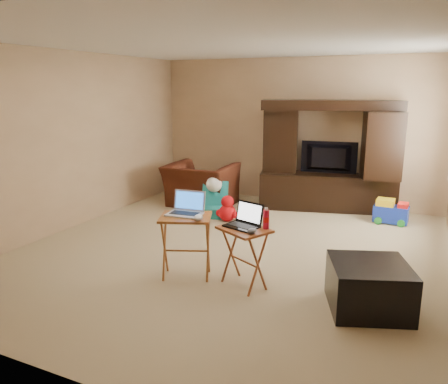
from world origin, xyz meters
The scene contains 19 objects.
floor centered at (0.00, 0.00, 0.00)m, with size 5.50×5.50×0.00m, color tan.
ceiling centered at (0.00, 0.00, 2.50)m, with size 5.50×5.50×0.00m, color silver.
wall_back centered at (0.00, 2.75, 1.25)m, with size 5.00×5.00×0.00m, color tan.
wall_front centered at (0.00, -2.75, 1.25)m, with size 5.00×5.00×0.00m, color tan.
wall_left centered at (-2.50, 0.00, 1.25)m, with size 5.50×5.50×0.00m, color tan.
entertainment_center centered at (0.66, 2.44, 0.90)m, with size 2.20×0.55×1.80m, color black.
television centered at (0.66, 2.46, 0.86)m, with size 0.91×0.12×0.53m, color black.
recliner centered at (-1.35, 1.77, 0.36)m, with size 1.11×0.97×0.72m, color #4D1E10.
child_rocker centered at (-0.91, 1.26, 0.27)m, with size 0.41×0.47×0.55m, color #16787D, non-canonical shape.
plush_toy centered at (-0.55, 1.10, 0.20)m, with size 0.37×0.31×0.41m, color red, non-canonical shape.
push_toy centered at (1.72, 2.05, 0.19)m, with size 0.50×0.36×0.37m, color #162FB3, non-canonical shape.
ottoman centered at (1.75, -0.82, 0.22)m, with size 0.69×0.69×0.44m, color black.
tray_table_left centered at (-0.12, -0.91, 0.34)m, with size 0.53×0.42×0.68m, color #A15B27.
tray_table_right centered at (0.53, -0.86, 0.31)m, with size 0.48×0.38×0.62m, color #A15127.
laptop_left centered at (-0.15, -0.88, 0.80)m, with size 0.36×0.29×0.24m, color #B4B3B8.
laptop_right centered at (0.49, -0.84, 0.74)m, with size 0.33×0.27×0.24m, color black.
mouse_left centered at (0.07, -0.98, 0.71)m, with size 0.09×0.14×0.06m, color white.
mouse_right centered at (0.66, -0.98, 0.65)m, with size 0.08×0.13×0.05m, color #393A3E.
water_bottle centered at (0.73, -0.78, 0.72)m, with size 0.06×0.06×0.19m, color red.
Camera 1 is at (2.10, -4.72, 2.00)m, focal length 35.00 mm.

